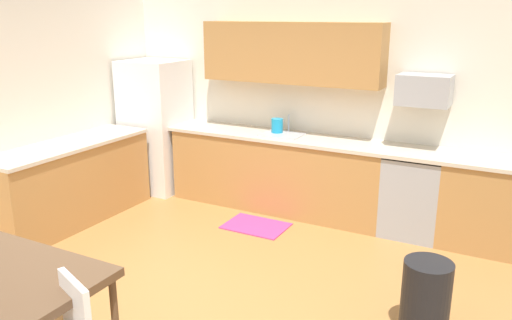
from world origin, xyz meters
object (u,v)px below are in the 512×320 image
object	(u,v)px
kettle	(277,127)
refrigerator	(156,126)
trash_bin	(426,299)
oven_range	(413,194)
microwave	(424,90)

from	to	relation	value
kettle	refrigerator	bearing A→B (deg)	-175.75
trash_bin	kettle	world-z (taller)	kettle
oven_range	trash_bin	xyz separation A→B (m)	(0.49, -1.87, -0.16)
microwave	kettle	size ratio (longest dim) A/B	2.70
oven_range	trash_bin	distance (m)	1.94
oven_range	trash_bin	world-z (taller)	oven_range
refrigerator	kettle	world-z (taller)	refrigerator
refrigerator	oven_range	xyz separation A→B (m)	(3.42, 0.08, -0.42)
oven_range	kettle	size ratio (longest dim) A/B	4.55
microwave	kettle	xyz separation A→B (m)	(-1.67, -0.05, -0.55)
kettle	trash_bin	bearing A→B (deg)	-41.60
kettle	microwave	bearing A→B (deg)	1.71
oven_range	microwave	size ratio (longest dim) A/B	1.69
trash_bin	kettle	bearing A→B (deg)	138.40
microwave	trash_bin	xyz separation A→B (m)	(0.49, -1.97, -1.27)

